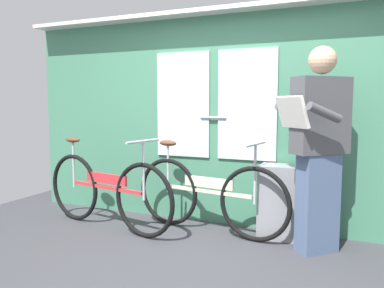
{
  "coord_description": "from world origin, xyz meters",
  "views": [
    {
      "loc": [
        1.16,
        -2.56,
        1.26
      ],
      "look_at": [
        -0.19,
        0.6,
        0.9
      ],
      "focal_mm": 36.21,
      "sensor_mm": 36.0,
      "label": 1
    }
  ],
  "objects_px": {
    "bicycle_near_door": "(208,195)",
    "passenger_reading_newspaper": "(319,145)",
    "trash_bin_by_wall": "(280,201)",
    "bicycle_leaning_behind": "(106,191)"
  },
  "relations": [
    {
      "from": "bicycle_near_door",
      "to": "passenger_reading_newspaper",
      "type": "distance_m",
      "value": 1.16
    },
    {
      "from": "passenger_reading_newspaper",
      "to": "trash_bin_by_wall",
      "type": "distance_m",
      "value": 0.71
    },
    {
      "from": "bicycle_leaning_behind",
      "to": "passenger_reading_newspaper",
      "type": "bearing_deg",
      "value": 16.22
    },
    {
      "from": "bicycle_leaning_behind",
      "to": "passenger_reading_newspaper",
      "type": "distance_m",
      "value": 2.1
    },
    {
      "from": "bicycle_near_door",
      "to": "trash_bin_by_wall",
      "type": "height_order",
      "value": "bicycle_near_door"
    },
    {
      "from": "trash_bin_by_wall",
      "to": "bicycle_leaning_behind",
      "type": "bearing_deg",
      "value": -166.25
    },
    {
      "from": "bicycle_near_door",
      "to": "passenger_reading_newspaper",
      "type": "height_order",
      "value": "passenger_reading_newspaper"
    },
    {
      "from": "passenger_reading_newspaper",
      "to": "trash_bin_by_wall",
      "type": "relative_size",
      "value": 2.5
    },
    {
      "from": "bicycle_near_door",
      "to": "passenger_reading_newspaper",
      "type": "bearing_deg",
      "value": 2.58
    },
    {
      "from": "bicycle_near_door",
      "to": "bicycle_leaning_behind",
      "type": "distance_m",
      "value": 1.03
    }
  ]
}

